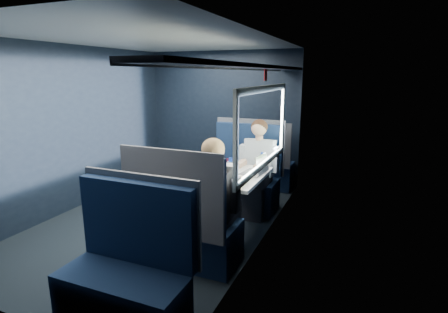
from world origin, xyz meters
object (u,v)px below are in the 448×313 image
at_px(woman, 215,195).
at_px(bottle_small, 262,162).
at_px(seat_bay_near, 243,179).
at_px(seat_row_back, 128,275).
at_px(laptop, 257,169).
at_px(cup, 261,164).
at_px(seat_bay_far, 186,227).
at_px(seat_row_front, 262,165).
at_px(man, 257,163).
at_px(table, 234,181).

bearing_deg(woman, bottle_small, 81.86).
xyz_separation_m(seat_bay_near, woman, (0.27, -1.58, 0.30)).
height_order(seat_row_back, bottle_small, seat_row_back).
distance_m(laptop, cup, 0.31).
xyz_separation_m(seat_bay_near, seat_bay_far, (0.02, -1.74, -0.01)).
height_order(seat_bay_near, seat_row_front, seat_bay_near).
bearing_deg(bottle_small, laptop, -86.51).
height_order(man, cup, man).
bearing_deg(table, cup, 66.23).
bearing_deg(seat_row_front, seat_row_back, -90.00).
relative_size(woman, cup, 14.39).
relative_size(table, man, 0.76).
bearing_deg(laptop, seat_bay_far, -112.64).
distance_m(table, laptop, 0.31).
bearing_deg(seat_bay_far, cup, 74.03).
height_order(table, seat_bay_far, seat_bay_far).
relative_size(seat_row_front, woman, 0.88).
bearing_deg(man, seat_bay_far, -99.03).
bearing_deg(seat_row_back, seat_row_front, 90.00).
height_order(seat_row_back, woman, woman).
distance_m(seat_row_back, bottle_small, 2.25).
bearing_deg(cup, woman, -96.28).
xyz_separation_m(laptop, cup, (-0.04, 0.31, -0.02)).
xyz_separation_m(seat_bay_far, seat_row_front, (0.00, 2.67, -0.00)).
height_order(seat_row_back, man, man).
distance_m(woman, cup, 1.16).
height_order(seat_bay_near, seat_bay_far, same).
distance_m(table, bottle_small, 0.47).
bearing_deg(table, woman, -84.55).
height_order(seat_row_front, man, man).
height_order(table, seat_row_back, seat_row_back).
xyz_separation_m(seat_bay_far, seat_row_back, (0.00, -0.92, -0.00)).
bearing_deg(bottle_small, seat_bay_near, 130.66).
xyz_separation_m(seat_bay_far, laptop, (0.42, 1.01, 0.39)).
relative_size(seat_row_front, man, 0.88).
bearing_deg(table, seat_bay_far, -101.78).
height_order(seat_row_front, laptop, seat_row_front).
height_order(seat_bay_near, laptop, seat_bay_near).
relative_size(seat_row_front, laptop, 3.39).
bearing_deg(man, seat_row_front, 102.83).
xyz_separation_m(seat_bay_near, laptop, (0.44, -0.74, 0.38)).
distance_m(man, woman, 1.41).
distance_m(woman, bottle_small, 1.10).
bearing_deg(table, laptop, 29.10).
distance_m(seat_row_back, cup, 2.30).
bearing_deg(table, bottle_small, 59.47).
bearing_deg(seat_bay_far, seat_bay_near, 90.54).
bearing_deg(seat_row_back, seat_bay_far, 90.00).
height_order(seat_bay_near, seat_row_back, seat_bay_near).
bearing_deg(seat_bay_far, seat_row_front, 90.00).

